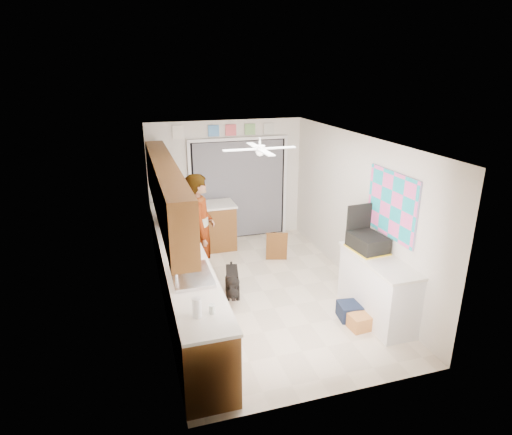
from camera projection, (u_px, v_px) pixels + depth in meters
floor at (263, 291)px, 7.05m from camera, size 5.00×5.00×0.00m
ceiling at (264, 139)px, 6.23m from camera, size 5.00×5.00×0.00m
wall_back at (227, 181)px, 8.90m from camera, size 3.20×0.00×3.20m
wall_front at (338, 298)px, 4.38m from camera, size 3.20×0.00×3.20m
wall_left at (159, 230)px, 6.20m from camera, size 0.00×5.00×5.00m
wall_right at (355, 210)px, 7.08m from camera, size 0.00×5.00×5.00m
left_base_cabinets at (182, 277)px, 6.55m from camera, size 0.60×4.80×0.90m
left_countertop at (181, 249)px, 6.40m from camera, size 0.62×4.80×0.04m
upper_cabinets at (166, 189)px, 6.24m from camera, size 0.32×4.00×0.80m
sink_basin at (191, 276)px, 5.48m from camera, size 0.50×0.76×0.06m
faucet at (176, 271)px, 5.40m from camera, size 0.03×0.03×0.22m
peninsula_base at (209, 228)px, 8.57m from camera, size 1.00×0.60×0.90m
peninsula_top at (208, 205)px, 8.42m from camera, size 1.04×0.64×0.04m
back_opening_recess at (239, 190)px, 9.00m from camera, size 2.00×0.06×2.10m
curtain_panel at (239, 190)px, 8.97m from camera, size 1.90×0.03×2.05m
door_trim_left at (191, 194)px, 8.70m from camera, size 0.06×0.04×2.10m
door_trim_right at (285, 186)px, 9.26m from camera, size 0.06×0.04×2.10m
door_trim_head at (239, 139)px, 8.62m from camera, size 2.10×0.04×0.06m
header_frame_1 at (214, 131)px, 8.45m from camera, size 0.22×0.02×0.22m
header_frame_2 at (231, 130)px, 8.55m from camera, size 0.22×0.02×0.22m
header_frame_3 at (250, 129)px, 8.66m from camera, size 0.22×0.02×0.22m
header_frame_4 at (269, 129)px, 8.77m from camera, size 0.22×0.02×0.22m
route66_sign at (178, 132)px, 8.26m from camera, size 0.22×0.02×0.26m
right_counter_base at (377, 289)px, 6.19m from camera, size 0.50×1.40×0.90m
right_counter_top at (380, 260)px, 6.03m from camera, size 0.54×1.44×0.04m
abstract_painting at (392, 205)px, 6.04m from camera, size 0.03×1.15×0.95m
ceiling_fan at (260, 149)px, 6.47m from camera, size 1.14×1.14×0.24m
microwave at (175, 213)px, 7.39m from camera, size 0.58×0.68×0.32m
cup at (194, 258)px, 5.92m from camera, size 0.15×0.15×0.09m
jar_b at (212, 309)px, 4.66m from camera, size 0.09×0.09×0.11m
paper_towel_roll at (197, 307)px, 4.58m from camera, size 0.13×0.13×0.22m
suitcase at (368, 243)px, 6.26m from camera, size 0.46×0.59×0.24m
suitcase_rim at (367, 250)px, 6.29m from camera, size 0.49×0.62×0.02m
suitcase_lid at (359, 220)px, 6.44m from camera, size 0.42×0.07×0.50m
cardboard_box at (362, 322)px, 6.01m from camera, size 0.36×0.28×0.21m
navy_crate at (352, 311)px, 6.25m from camera, size 0.43×0.37×0.24m
cabinet_door_panel at (277, 246)px, 8.05m from camera, size 0.43×0.26×0.59m
man at (201, 231)px, 6.97m from camera, size 0.59×0.78×1.92m
dog at (232, 281)px, 6.84m from camera, size 0.40×0.68×0.50m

